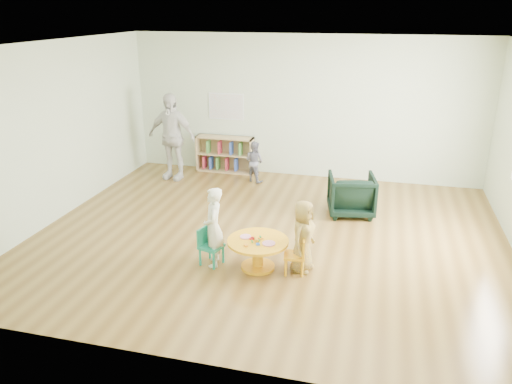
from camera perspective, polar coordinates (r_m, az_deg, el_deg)
room at (r=7.03m, az=1.76°, el=9.09°), size 7.10×7.00×2.80m
activity_table at (r=6.61m, az=0.22°, el=-6.49°), size 0.81×0.81×0.45m
kid_chair_left at (r=6.75m, az=-5.40°, el=-6.01°), size 0.34×0.34×0.52m
kid_chair_right at (r=6.52m, az=4.74°, el=-7.10°), size 0.30×0.30×0.50m
bookshelf at (r=10.49m, az=-3.58°, el=4.33°), size 1.20×0.30×0.75m
alphabet_poster at (r=10.38m, az=-3.42°, el=9.74°), size 0.74×0.01×0.54m
armchair at (r=8.43m, az=10.84°, el=-0.29°), size 0.86×0.88×0.69m
child_left at (r=6.62m, az=-4.89°, el=-4.02°), size 0.36×0.46×1.09m
child_right at (r=6.51m, az=5.38°, el=-5.05°), size 0.41×0.54×0.97m
toddler at (r=9.84m, az=-0.19°, el=3.50°), size 0.48×0.44×0.81m
adult_caretaker at (r=10.05m, az=-9.64°, el=6.26°), size 1.05×0.53×1.72m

